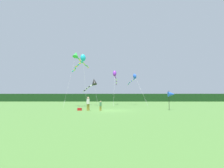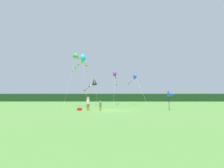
{
  "view_description": "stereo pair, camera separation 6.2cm",
  "coord_description": "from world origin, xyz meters",
  "px_view_note": "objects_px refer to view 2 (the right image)",
  "views": [
    {
      "loc": [
        0.28,
        -22.39,
        1.73
      ],
      "look_at": [
        0.0,
        6.0,
        3.85
      ],
      "focal_mm": 27.87,
      "sensor_mm": 36.0,
      "label": 1
    },
    {
      "loc": [
        0.34,
        -22.39,
        1.73
      ],
      "look_at": [
        0.0,
        6.0,
        3.85
      ],
      "focal_mm": 27.87,
      "sensor_mm": 36.0,
      "label": 2
    }
  ],
  "objects_px": {
    "person_adult": "(88,103)",
    "kite_green": "(77,56)",
    "banner_flag_pole": "(171,94)",
    "kite_purple": "(115,75)",
    "cooler_box": "(80,109)",
    "kite_blue": "(134,78)",
    "kite_black": "(93,83)",
    "person_child": "(100,105)",
    "kite_cyan": "(82,60)"
  },
  "relations": [
    {
      "from": "person_adult",
      "to": "kite_black",
      "type": "xyz_separation_m",
      "value": [
        -1.19,
        15.1,
        3.85
      ]
    },
    {
      "from": "person_child",
      "to": "kite_black",
      "type": "height_order",
      "value": "kite_black"
    },
    {
      "from": "kite_black",
      "to": "kite_purple",
      "type": "bearing_deg",
      "value": 14.14
    },
    {
      "from": "kite_purple",
      "to": "kite_black",
      "type": "distance_m",
      "value": 5.21
    },
    {
      "from": "banner_flag_pole",
      "to": "kite_purple",
      "type": "xyz_separation_m",
      "value": [
        -7.45,
        15.15,
        4.52
      ]
    },
    {
      "from": "kite_black",
      "to": "banner_flag_pole",
      "type": "bearing_deg",
      "value": -48.85
    },
    {
      "from": "person_adult",
      "to": "kite_blue",
      "type": "distance_m",
      "value": 18.96
    },
    {
      "from": "banner_flag_pole",
      "to": "kite_blue",
      "type": "distance_m",
      "value": 16.21
    },
    {
      "from": "kite_black",
      "to": "kite_blue",
      "type": "bearing_deg",
      "value": 9.03
    },
    {
      "from": "kite_cyan",
      "to": "kite_black",
      "type": "bearing_deg",
      "value": 81.82
    },
    {
      "from": "cooler_box",
      "to": "banner_flag_pole",
      "type": "relative_size",
      "value": 0.21
    },
    {
      "from": "kite_black",
      "to": "kite_green",
      "type": "distance_m",
      "value": 7.41
    },
    {
      "from": "person_adult",
      "to": "person_child",
      "type": "bearing_deg",
      "value": -11.19
    },
    {
      "from": "cooler_box",
      "to": "kite_purple",
      "type": "relative_size",
      "value": 0.05
    },
    {
      "from": "person_adult",
      "to": "kite_blue",
      "type": "relative_size",
      "value": 0.18
    },
    {
      "from": "cooler_box",
      "to": "kite_blue",
      "type": "height_order",
      "value": "kite_blue"
    },
    {
      "from": "cooler_box",
      "to": "kite_blue",
      "type": "xyz_separation_m",
      "value": [
        8.88,
        16.44,
        5.9
      ]
    },
    {
      "from": "kite_cyan",
      "to": "banner_flag_pole",
      "type": "bearing_deg",
      "value": -25.32
    },
    {
      "from": "cooler_box",
      "to": "kite_black",
      "type": "relative_size",
      "value": 0.07
    },
    {
      "from": "person_adult",
      "to": "kite_green",
      "type": "relative_size",
      "value": 0.17
    },
    {
      "from": "kite_blue",
      "to": "cooler_box",
      "type": "bearing_deg",
      "value": -118.39
    },
    {
      "from": "banner_flag_pole",
      "to": "kite_purple",
      "type": "distance_m",
      "value": 17.48
    },
    {
      "from": "person_adult",
      "to": "cooler_box",
      "type": "bearing_deg",
      "value": 175.42
    },
    {
      "from": "cooler_box",
      "to": "kite_black",
      "type": "distance_m",
      "value": 15.72
    },
    {
      "from": "person_adult",
      "to": "kite_black",
      "type": "relative_size",
      "value": 0.23
    },
    {
      "from": "kite_blue",
      "to": "kite_black",
      "type": "relative_size",
      "value": 1.23
    },
    {
      "from": "person_adult",
      "to": "kite_green",
      "type": "height_order",
      "value": "kite_green"
    },
    {
      "from": "kite_blue",
      "to": "kite_black",
      "type": "xyz_separation_m",
      "value": [
        -8.98,
        -1.43,
        -1.24
      ]
    },
    {
      "from": "kite_blue",
      "to": "kite_purple",
      "type": "bearing_deg",
      "value": -176.87
    },
    {
      "from": "kite_blue",
      "to": "kite_green",
      "type": "height_order",
      "value": "kite_green"
    },
    {
      "from": "cooler_box",
      "to": "kite_cyan",
      "type": "distance_m",
      "value": 10.91
    },
    {
      "from": "banner_flag_pole",
      "to": "kite_green",
      "type": "bearing_deg",
      "value": 149.6
    },
    {
      "from": "person_adult",
      "to": "kite_black",
      "type": "distance_m",
      "value": 15.63
    },
    {
      "from": "cooler_box",
      "to": "kite_green",
      "type": "xyz_separation_m",
      "value": [
        -2.43,
        9.58,
        9.12
      ]
    },
    {
      "from": "kite_blue",
      "to": "kite_cyan",
      "type": "bearing_deg",
      "value": -137.96
    },
    {
      "from": "banner_flag_pole",
      "to": "kite_blue",
      "type": "relative_size",
      "value": 0.27
    },
    {
      "from": "banner_flag_pole",
      "to": "person_adult",
      "type": "bearing_deg",
      "value": -174.07
    },
    {
      "from": "person_child",
      "to": "kite_blue",
      "type": "xyz_separation_m",
      "value": [
        6.18,
        16.84,
        5.37
      ]
    },
    {
      "from": "banner_flag_pole",
      "to": "kite_cyan",
      "type": "height_order",
      "value": "kite_cyan"
    },
    {
      "from": "person_adult",
      "to": "cooler_box",
      "type": "xyz_separation_m",
      "value": [
        -1.1,
        0.09,
        -0.8
      ]
    },
    {
      "from": "banner_flag_pole",
      "to": "kite_cyan",
      "type": "distance_m",
      "value": 15.91
    },
    {
      "from": "cooler_box",
      "to": "kite_black",
      "type": "bearing_deg",
      "value": 90.37
    },
    {
      "from": "kite_cyan",
      "to": "kite_black",
      "type": "xyz_separation_m",
      "value": [
        1.1,
        7.66,
        -3.32
      ]
    },
    {
      "from": "kite_purple",
      "to": "kite_green",
      "type": "relative_size",
      "value": 1.03
    },
    {
      "from": "banner_flag_pole",
      "to": "kite_purple",
      "type": "height_order",
      "value": "kite_purple"
    },
    {
      "from": "person_child",
      "to": "banner_flag_pole",
      "type": "xyz_separation_m",
      "value": [
        9.39,
        1.46,
        1.4
      ]
    },
    {
      "from": "cooler_box",
      "to": "banner_flag_pole",
      "type": "distance_m",
      "value": 12.3
    },
    {
      "from": "person_child",
      "to": "kite_green",
      "type": "distance_m",
      "value": 14.14
    },
    {
      "from": "person_adult",
      "to": "kite_blue",
      "type": "xyz_separation_m",
      "value": [
        7.79,
        16.52,
        5.1
      ]
    },
    {
      "from": "person_child",
      "to": "banner_flag_pole",
      "type": "relative_size",
      "value": 0.48
    }
  ]
}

